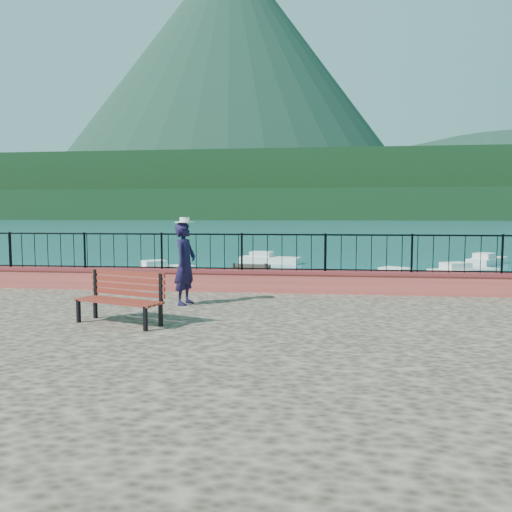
% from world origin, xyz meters
% --- Properties ---
extents(ground, '(2000.00, 2000.00, 0.00)m').
position_xyz_m(ground, '(0.00, 0.00, 0.00)').
color(ground, '#19596B').
rests_on(ground, ground).
extents(parapet, '(28.00, 0.46, 0.58)m').
position_xyz_m(parapet, '(0.00, 3.70, 1.49)').
color(parapet, '#C25046').
rests_on(parapet, promenade).
extents(railing, '(27.00, 0.05, 0.95)m').
position_xyz_m(railing, '(0.00, 3.70, 2.25)').
color(railing, black).
rests_on(railing, parapet).
extents(dock, '(2.00, 16.00, 0.30)m').
position_xyz_m(dock, '(-2.00, 12.00, 0.15)').
color(dock, '#2D231C').
rests_on(dock, ground).
extents(far_forest, '(900.00, 60.00, 18.00)m').
position_xyz_m(far_forest, '(0.00, 300.00, 9.00)').
color(far_forest, black).
rests_on(far_forest, ground).
extents(foothills, '(900.00, 120.00, 44.00)m').
position_xyz_m(foothills, '(0.00, 360.00, 22.00)').
color(foothills, black).
rests_on(foothills, ground).
extents(volcano, '(560.00, 560.00, 380.00)m').
position_xyz_m(volcano, '(-120.00, 700.00, 190.00)').
color(volcano, '#142D23').
rests_on(volcano, ground).
extents(park_bench, '(1.85, 1.13, 0.98)m').
position_xyz_m(park_bench, '(-1.98, -0.51, 1.50)').
color(park_bench, black).
rests_on(park_bench, promenade).
extents(person, '(0.57, 0.75, 1.87)m').
position_xyz_m(person, '(-1.30, 1.63, 2.14)').
color(person, black).
rests_on(person, promenade).
extents(hat, '(0.44, 0.44, 0.12)m').
position_xyz_m(hat, '(-1.30, 1.63, 3.13)').
color(hat, white).
rests_on(hat, person).
extents(boat_1, '(3.67, 3.21, 0.80)m').
position_xyz_m(boat_1, '(5.80, 14.10, 0.40)').
color(boat_1, silver).
rests_on(boat_1, ground).
extents(boat_2, '(3.88, 2.69, 0.80)m').
position_xyz_m(boat_2, '(9.37, 17.60, 0.40)').
color(boat_2, silver).
rests_on(boat_2, ground).
extents(boat_3, '(3.46, 3.07, 0.80)m').
position_xyz_m(boat_3, '(-6.65, 16.94, 0.40)').
color(boat_3, silver).
rests_on(boat_3, ground).
extents(boat_4, '(4.22, 2.20, 0.80)m').
position_xyz_m(boat_4, '(-1.40, 23.74, 0.40)').
color(boat_4, silver).
rests_on(boat_4, ground).
extents(boat_5, '(3.40, 3.86, 0.80)m').
position_xyz_m(boat_5, '(12.82, 24.71, 0.40)').
color(boat_5, silver).
rests_on(boat_5, ground).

